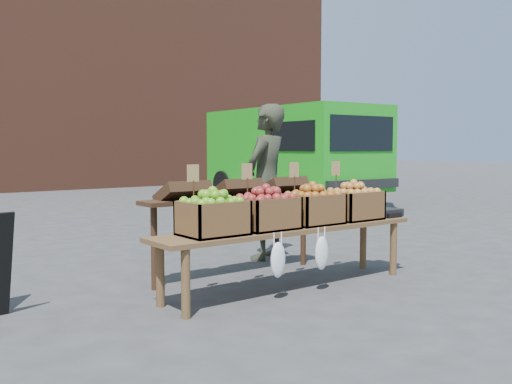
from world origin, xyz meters
TOP-DOWN VIEW (x-y plane):
  - ground at (0.00, 0.00)m, footprint 80.00×80.00m
  - delivery_van at (4.50, 6.15)m, footprint 2.48×4.92m
  - vendor at (-0.14, 1.29)m, footprint 0.76×0.64m
  - back_table at (-0.93, 0.78)m, footprint 2.10×0.44m
  - display_bench at (-0.85, 0.06)m, footprint 2.70×0.56m
  - crate_golden_apples at (-1.67, 0.06)m, footprint 0.50×0.40m
  - crate_russet_pears at (-1.12, 0.06)m, footprint 0.50×0.40m
  - crate_red_apples at (-0.57, 0.06)m, footprint 0.50×0.40m
  - crate_green_apples at (-0.02, 0.06)m, footprint 0.50×0.40m
  - weighing_scale at (0.40, 0.06)m, footprint 0.34×0.30m

SIDE VIEW (x-z plane):
  - ground at x=0.00m, z-range 0.00..0.00m
  - display_bench at x=-0.85m, z-range 0.00..0.57m
  - back_table at x=-0.93m, z-range 0.00..1.04m
  - weighing_scale at x=0.40m, z-range 0.57..0.65m
  - crate_golden_apples at x=-1.67m, z-range 0.57..0.85m
  - crate_russet_pears at x=-1.12m, z-range 0.57..0.85m
  - crate_red_apples at x=-0.57m, z-range 0.57..0.85m
  - crate_green_apples at x=-0.02m, z-range 0.57..0.85m
  - vendor at x=-0.14m, z-range 0.00..1.77m
  - delivery_van at x=4.50m, z-range 0.00..2.15m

